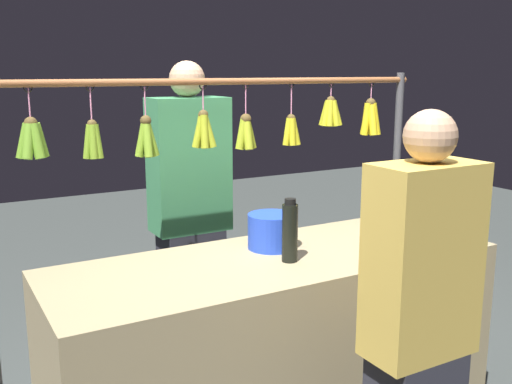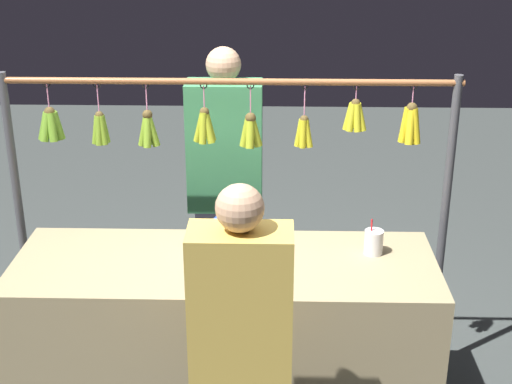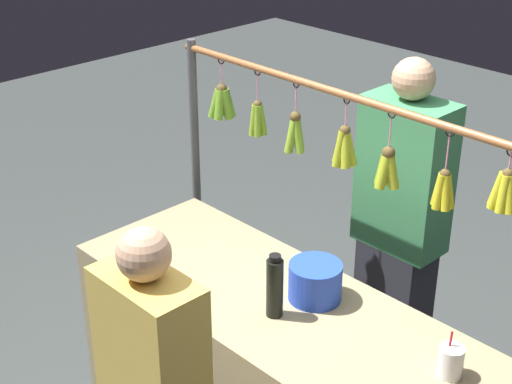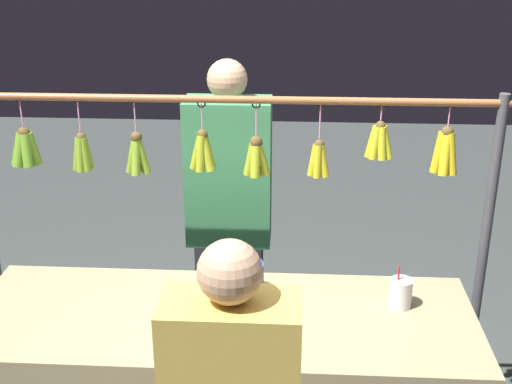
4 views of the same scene
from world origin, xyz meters
The scene contains 7 objects.
market_counter centered at (0.00, 0.00, 0.45)m, with size 1.97×0.70×0.89m, color tan.
display_rack centered at (-0.01, -0.47, 1.24)m, with size 2.28×0.13×1.67m.
water_bottle centered at (-0.02, 0.08, 1.02)m, with size 0.07×0.07×0.27m.
blue_bucket centered at (-0.05, -0.12, 0.97)m, with size 0.22×0.22×0.16m, color blue.
drink_cup centered at (-0.70, -0.11, 0.95)m, with size 0.09×0.09×0.17m.
vendor_person centered at (0.05, -0.82, 0.86)m, with size 0.41×0.22×1.74m.
customer_person centered at (-0.11, 0.74, 0.77)m, with size 0.37×0.20×1.57m.
Camera 1 is at (1.28, 2.06, 1.68)m, focal length 41.14 mm.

